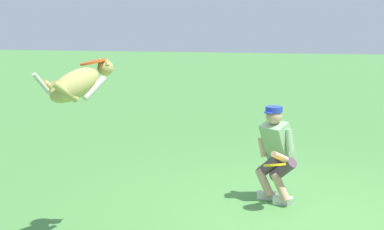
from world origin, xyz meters
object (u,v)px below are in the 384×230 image
(dog, at_px, (78,84))
(frisbee_flying, at_px, (93,62))
(person, at_px, (276,151))
(frisbee_held, at_px, (275,165))

(dog, distance_m, frisbee_flying, 0.32)
(person, bearing_deg, dog, -8.22)
(frisbee_held, bearing_deg, dog, 36.94)
(frisbee_flying, height_order, frisbee_held, frisbee_flying)
(dog, bearing_deg, frisbee_flying, 14.41)
(frisbee_flying, relative_size, frisbee_held, 0.97)
(frisbee_held, bearing_deg, frisbee_flying, 33.07)
(frisbee_flying, bearing_deg, dog, 74.19)
(dog, height_order, frisbee_flying, frisbee_flying)
(person, relative_size, dog, 1.40)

